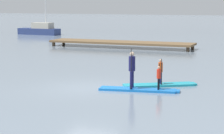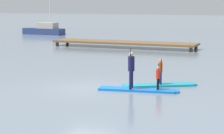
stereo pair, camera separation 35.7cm
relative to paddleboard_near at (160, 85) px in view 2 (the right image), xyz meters
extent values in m
plane|color=gray|center=(-2.96, -1.68, -0.05)|extent=(240.00, 240.00, 0.00)
cube|color=#1E9EB2|center=(-0.06, -0.04, 0.00)|extent=(3.27, 2.41, 0.10)
cube|color=#1E9EB2|center=(1.41, 0.87, 0.00)|extent=(0.48, 0.58, 0.09)
cylinder|color=#19194C|center=(-0.06, 0.11, 0.33)|extent=(0.09, 0.09, 0.57)
cylinder|color=#19194C|center=(0.07, -0.10, 0.33)|extent=(0.09, 0.09, 0.57)
cylinder|color=#E54C14|center=(0.01, 0.01, 0.85)|extent=(0.29, 0.29, 0.47)
sphere|color=tan|center=(0.01, 0.01, 1.18)|extent=(0.14, 0.14, 0.14)
cylinder|color=black|center=(0.10, -0.14, 0.67)|extent=(0.03, 0.03, 1.24)
cube|color=black|center=(0.10, -0.14, 0.14)|extent=(0.10, 0.13, 0.18)
cube|color=blue|center=(-0.64, -1.49, 0.00)|extent=(3.54, 1.28, 0.10)
cube|color=blue|center=(1.12, -1.20, 0.00)|extent=(0.32, 0.53, 0.09)
cylinder|color=#19194C|center=(-0.93, -1.37, 0.45)|extent=(0.12, 0.12, 0.80)
cylinder|color=#19194C|center=(-0.87, -1.71, 0.45)|extent=(0.12, 0.12, 0.80)
cylinder|color=#19194C|center=(-0.90, -1.54, 1.18)|extent=(0.34, 0.34, 0.66)
sphere|color=beige|center=(-0.90, -1.54, 1.63)|extent=(0.19, 0.19, 0.19)
cylinder|color=black|center=(-0.86, -1.75, 0.97)|extent=(0.03, 0.03, 1.85)
cube|color=black|center=(-0.86, -1.75, 0.14)|extent=(0.05, 0.14, 0.18)
cylinder|color=black|center=(0.28, -1.23, 0.30)|extent=(0.08, 0.08, 0.50)
cylinder|color=black|center=(0.31, -1.44, 0.30)|extent=(0.08, 0.08, 0.50)
cylinder|color=red|center=(0.30, -1.33, 0.76)|extent=(0.21, 0.21, 0.41)
sphere|color=tan|center=(0.30, -1.33, 1.05)|extent=(0.12, 0.12, 0.12)
cylinder|color=black|center=(0.27, -1.17, 0.62)|extent=(0.03, 0.03, 1.14)
cube|color=black|center=(0.27, -1.17, 0.14)|extent=(0.05, 0.14, 0.18)
cube|color=navy|center=(-23.02, 27.08, 0.34)|extent=(5.54, 1.89, 0.77)
cube|color=#B2AD9E|center=(-22.47, 27.04, 1.09)|extent=(2.62, 1.46, 0.73)
cylinder|color=silver|center=(-21.96, 27.01, 3.22)|extent=(0.12, 0.12, 3.55)
cube|color=brown|center=(-8.04, 16.10, 0.40)|extent=(13.02, 2.54, 0.18)
cylinder|color=#473828|center=(-14.25, 15.13, 0.22)|extent=(0.28, 0.28, 0.54)
cylinder|color=#473828|center=(-14.25, 17.07, 0.22)|extent=(0.28, 0.28, 0.54)
cylinder|color=#473828|center=(-1.83, 15.13, 0.22)|extent=(0.28, 0.28, 0.54)
cylinder|color=#473828|center=(-1.83, 17.07, 0.22)|extent=(0.28, 0.28, 0.54)
camera|label=1|loc=(5.40, -19.85, 3.91)|focal=69.67mm
camera|label=2|loc=(5.73, -19.72, 3.91)|focal=69.67mm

